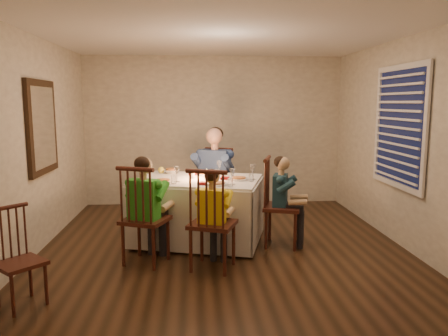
{
  "coord_description": "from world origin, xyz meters",
  "views": [
    {
      "loc": [
        -0.37,
        -5.22,
        1.8
      ],
      "look_at": [
        0.01,
        0.15,
        0.99
      ],
      "focal_mm": 35.0,
      "sensor_mm": 36.0,
      "label": 1
    }
  ],
  "objects": [
    {
      "name": "ground",
      "position": [
        0.0,
        0.0,
        0.0
      ],
      "size": [
        5.0,
        5.0,
        0.0
      ],
      "primitive_type": "plane",
      "color": "black",
      "rests_on": "ground"
    },
    {
      "name": "wall_left",
      "position": [
        -2.25,
        0.0,
        1.3
      ],
      "size": [
        0.02,
        5.0,
        2.6
      ],
      "primitive_type": "cube",
      "color": "beige",
      "rests_on": "ground"
    },
    {
      "name": "wall_right",
      "position": [
        2.25,
        0.0,
        1.3
      ],
      "size": [
        0.02,
        5.0,
        2.6
      ],
      "primitive_type": "cube",
      "color": "beige",
      "rests_on": "ground"
    },
    {
      "name": "wall_back",
      "position": [
        0.0,
        2.5,
        1.3
      ],
      "size": [
        4.5,
        0.02,
        2.6
      ],
      "primitive_type": "cube",
      "color": "beige",
      "rests_on": "ground"
    },
    {
      "name": "ceiling",
      "position": [
        0.0,
        0.0,
        2.6
      ],
      "size": [
        5.0,
        5.0,
        0.0
      ],
      "primitive_type": "plane",
      "color": "white",
      "rests_on": "wall_back"
    },
    {
      "name": "dining_table",
      "position": [
        -0.31,
        0.32,
        0.59
      ],
      "size": [
        1.83,
        1.52,
        0.8
      ],
      "rotation": [
        0.0,
        0.0,
        -0.27
      ],
      "color": "silver",
      "rests_on": "ground"
    },
    {
      "name": "chair_adult",
      "position": [
        -0.06,
        1.12,
        0.0
      ],
      "size": [
        0.6,
        0.59,
        1.13
      ],
      "primitive_type": null,
      "rotation": [
        0.0,
        0.0,
        -0.4
      ],
      "color": "#3A1910",
      "rests_on": "ground"
    },
    {
      "name": "chair_near_left",
      "position": [
        -0.91,
        -0.43,
        0.0
      ],
      "size": [
        0.6,
        0.59,
        1.13
      ],
      "primitive_type": null,
      "rotation": [
        0.0,
        0.0,
        2.75
      ],
      "color": "#3A1910",
      "rests_on": "ground"
    },
    {
      "name": "chair_near_right",
      "position": [
        -0.17,
        -0.65,
        0.0
      ],
      "size": [
        0.59,
        0.58,
        1.13
      ],
      "primitive_type": null,
      "rotation": [
        0.0,
        0.0,
        2.78
      ],
      "color": "#3A1910",
      "rests_on": "ground"
    },
    {
      "name": "chair_end",
      "position": [
        0.74,
        0.07,
        0.0
      ],
      "size": [
        0.56,
        0.57,
        1.13
      ],
      "primitive_type": null,
      "rotation": [
        0.0,
        0.0,
        1.28
      ],
      "color": "#3A1910",
      "rests_on": "ground"
    },
    {
      "name": "chair_extra",
      "position": [
        -1.9,
        -1.42,
        0.0
      ],
      "size": [
        0.51,
        0.51,
        0.9
      ],
      "primitive_type": null,
      "rotation": [
        0.0,
        0.0,
        0.82
      ],
      "color": "#3A1910",
      "rests_on": "ground"
    },
    {
      "name": "adult",
      "position": [
        -0.06,
        1.12,
        0.0
      ],
      "size": [
        0.73,
        0.7,
        1.44
      ],
      "primitive_type": null,
      "rotation": [
        0.0,
        0.0,
        -0.4
      ],
      "color": "navy",
      "rests_on": "ground"
    },
    {
      "name": "child_green",
      "position": [
        -0.91,
        -0.43,
        0.0
      ],
      "size": [
        0.56,
        0.54,
        1.22
      ],
      "primitive_type": null,
      "rotation": [
        0.0,
        0.0,
        2.75
      ],
      "color": "green",
      "rests_on": "ground"
    },
    {
      "name": "child_yellow",
      "position": [
        -0.17,
        -0.65,
        0.0
      ],
      "size": [
        0.47,
        0.45,
        1.11
      ],
      "primitive_type": null,
      "rotation": [
        0.0,
        0.0,
        2.78
      ],
      "color": "yellow",
      "rests_on": "ground"
    },
    {
      "name": "child_teal",
      "position": [
        0.74,
        0.07,
        0.0
      ],
      "size": [
        0.46,
        0.48,
        1.14
      ],
      "primitive_type": null,
      "rotation": [
        0.0,
        0.0,
        1.28
      ],
      "color": "#1B3944",
      "rests_on": "ground"
    },
    {
      "name": "setting_adult",
      "position": [
        -0.19,
        0.6,
        0.84
      ],
      "size": [
        0.32,
        0.32,
        0.02
      ],
      "primitive_type": "cylinder",
      "rotation": [
        0.0,
        0.0,
        -0.27
      ],
      "color": "silver",
      "rests_on": "dining_table"
    },
    {
      "name": "setting_green",
      "position": [
        -0.75,
        0.12,
        0.84
      ],
      "size": [
        0.32,
        0.32,
        0.02
      ],
      "primitive_type": "cylinder",
      "rotation": [
        0.0,
        0.0,
        -0.27
      ],
      "color": "silver",
      "rests_on": "dining_table"
    },
    {
      "name": "setting_yellow",
      "position": [
        -0.08,
        -0.12,
        0.84
      ],
      "size": [
        0.32,
        0.32,
        0.02
      ],
      "primitive_type": "cylinder",
      "rotation": [
        0.0,
        0.0,
        -0.27
      ],
      "color": "silver",
      "rests_on": "dining_table"
    },
    {
      "name": "setting_teal",
      "position": [
        0.21,
        0.21,
        0.84
      ],
      "size": [
        0.32,
        0.32,
        0.02
      ],
      "primitive_type": "cylinder",
      "rotation": [
        0.0,
        0.0,
        -0.27
      ],
      "color": "silver",
      "rests_on": "dining_table"
    },
    {
      "name": "candle_left",
      "position": [
        -0.38,
        0.34,
        0.88
      ],
      "size": [
        0.06,
        0.06,
        0.1
      ],
      "primitive_type": "cylinder",
      "color": "white",
      "rests_on": "dining_table"
    },
    {
      "name": "candle_right",
      "position": [
        -0.2,
        0.3,
        0.88
      ],
      "size": [
        0.06,
        0.06,
        0.1
      ],
      "primitive_type": "cylinder",
      "color": "white",
      "rests_on": "dining_table"
    },
    {
      "name": "squash",
      "position": [
        -0.81,
        0.81,
        0.87
      ],
      "size": [
        0.09,
        0.09,
        0.09
      ],
      "primitive_type": "sphere",
      "color": "yellow",
      "rests_on": "dining_table"
    },
    {
      "name": "orange_fruit",
      "position": [
        -0.12,
        0.33,
        0.87
      ],
      "size": [
        0.08,
        0.08,
        0.08
      ],
      "primitive_type": "sphere",
      "color": "#DE4512",
      "rests_on": "dining_table"
    },
    {
      "name": "serving_bowl",
      "position": [
        -0.67,
        0.79,
        0.85
      ],
      "size": [
        0.26,
        0.26,
        0.05
      ],
      "primitive_type": "imported",
      "rotation": [
        0.0,
        0.0,
        -0.31
      ],
      "color": "silver",
      "rests_on": "dining_table"
    },
    {
      "name": "wall_mirror",
      "position": [
        -2.22,
        0.3,
        1.5
      ],
      "size": [
        0.06,
        0.95,
        1.15
      ],
      "color": "black",
      "rests_on": "wall_left"
    },
    {
      "name": "window_blinds",
      "position": [
        2.21,
        0.1,
        1.5
      ],
      "size": [
        0.07,
        1.34,
        1.54
      ],
      "color": "black",
      "rests_on": "wall_right"
    }
  ]
}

